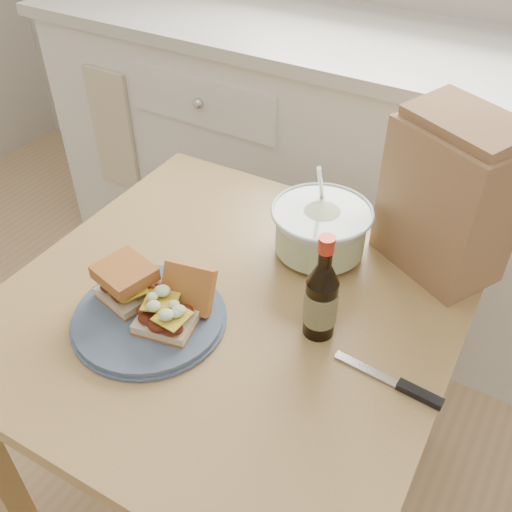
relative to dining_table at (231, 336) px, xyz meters
The scene contains 9 objects.
cabinet_run 0.99m from the dining_table, 92.96° to the left, with size 2.50×0.64×0.94m.
dining_table is the anchor object (origin of this frame).
plate 0.20m from the dining_table, 128.02° to the right, with size 0.29×0.29×0.02m, color #475A74.
sandwich_left 0.25m from the dining_table, 146.08° to the right, with size 0.12×0.11×0.08m.
sandwich_right 0.19m from the dining_table, 115.81° to the right, with size 0.12×0.16×0.09m.
coleslaw_bowl 0.29m from the dining_table, 69.71° to the left, with size 0.22×0.22×0.22m.
beer_bottle 0.27m from the dining_table, ahead, with size 0.06×0.06×0.22m.
knife 0.39m from the dining_table, ahead, with size 0.20×0.03×0.01m.
paper_bag 0.52m from the dining_table, 46.62° to the left, with size 0.24×0.16×0.31m, color #987049.
Camera 1 is at (0.52, 0.05, 1.51)m, focal length 40.00 mm.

